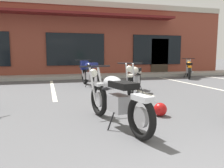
{
  "coord_description": "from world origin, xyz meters",
  "views": [
    {
      "loc": [
        -1.54,
        -0.87,
        1.2
      ],
      "look_at": [
        -0.18,
        3.92,
        0.55
      ],
      "focal_mm": 36.82,
      "sensor_mm": 36.0,
      "label": 1
    }
  ],
  "objects": [
    {
      "name": "painted_stall_lines",
      "position": [
        -0.0,
        7.4,
        0.0
      ],
      "size": [
        13.74,
        4.8,
        0.01
      ],
      "color": "silver",
      "rests_on": "ground_plane"
    },
    {
      "name": "motorcycle_black_cruiser",
      "position": [
        5.39,
        9.24,
        0.46
      ],
      "size": [
        1.35,
        1.86,
        0.98
      ],
      "color": "black",
      "rests_on": "ground_plane"
    },
    {
      "name": "helmet_on_pavement",
      "position": [
        0.56,
        3.08,
        0.13
      ],
      "size": [
        0.26,
        0.26,
        0.26
      ],
      "color": "#B71414",
      "rests_on": "ground_plane"
    },
    {
      "name": "sidewalk_kerb",
      "position": [
        0.0,
        11.0,
        0.07
      ],
      "size": [
        22.0,
        1.8,
        0.14
      ],
      "primitive_type": "cube",
      "color": "#A8A59E",
      "rests_on": "ground_plane"
    },
    {
      "name": "brick_storefront_building",
      "position": [
        0.0,
        14.62,
        2.01
      ],
      "size": [
        17.97,
        6.99,
        4.02
      ],
      "color": "brown",
      "rests_on": "ground_plane"
    },
    {
      "name": "motorcycle_blue_standard",
      "position": [
        -0.01,
        7.66,
        0.53
      ],
      "size": [
        0.7,
        2.11,
        0.98
      ],
      "color": "black",
      "rests_on": "ground_plane"
    },
    {
      "name": "motorcycle_foreground_classic",
      "position": [
        -0.44,
        2.75,
        0.46
      ],
      "size": [
        0.82,
        2.09,
        0.98
      ],
      "color": "black",
      "rests_on": "ground_plane"
    },
    {
      "name": "motorcycle_red_sportbike",
      "position": [
        1.02,
        5.61,
        0.46
      ],
      "size": [
        1.32,
        1.88,
        0.98
      ],
      "color": "black",
      "rests_on": "ground_plane"
    },
    {
      "name": "ground_plane",
      "position": [
        0.0,
        3.57,
        0.0
      ],
      "size": [
        80.0,
        80.0,
        0.0
      ],
      "primitive_type": "plane",
      "color": "#515154"
    }
  ]
}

